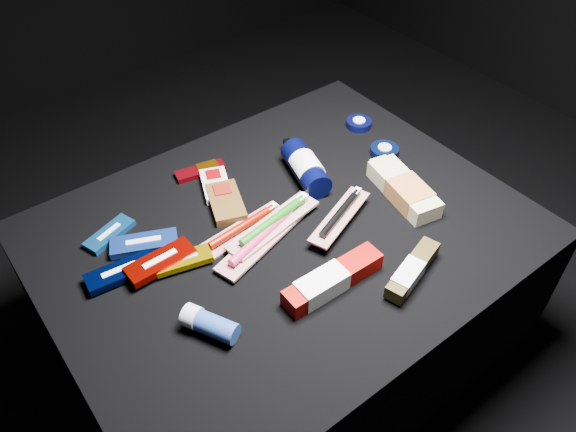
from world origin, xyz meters
TOP-DOWN VIEW (x-y plane):
  - ground at (0.00, 0.00)m, footprint 3.00×3.00m
  - cloth_table at (0.00, 0.00)m, footprint 0.98×0.78m
  - luna_bar_0 at (-0.30, 0.20)m, footprint 0.12×0.07m
  - luna_bar_1 at (-0.26, 0.13)m, footprint 0.14×0.10m
  - luna_bar_2 at (-0.33, 0.09)m, footprint 0.13×0.06m
  - luna_bar_3 at (-0.22, 0.04)m, footprint 0.12×0.07m
  - luna_bar_4 at (-0.26, 0.06)m, footprint 0.14×0.05m
  - clif_bar_0 at (-0.06, 0.14)m, footprint 0.11×0.14m
  - clif_bar_1 at (-0.04, 0.20)m, footprint 0.10×0.12m
  - power_bar at (-0.04, 0.27)m, footprint 0.12×0.06m
  - lotion_bottle at (0.14, 0.10)m, footprint 0.10×0.20m
  - cream_tin_upper at (0.38, 0.18)m, footprint 0.07×0.07m
  - cream_tin_lower at (0.35, 0.06)m, footprint 0.07×0.07m
  - bodywash_bottle at (0.27, -0.08)m, footprint 0.11×0.21m
  - deodorant_stick at (-0.26, -0.12)m, footprint 0.08×0.11m
  - toothbrush_pack_0 at (-0.07, 0.05)m, footprint 0.22×0.07m
  - toothbrush_pack_1 at (-0.07, -0.01)m, footprint 0.24×0.11m
  - toothbrush_pack_2 at (-0.02, 0.01)m, footprint 0.24×0.09m
  - toothbrush_pack_3 at (0.10, -0.06)m, footprint 0.20×0.11m
  - toothpaste_carton_red at (-0.03, -0.18)m, footprint 0.21×0.05m
  - toothpaste_carton_green at (0.11, -0.26)m, footprint 0.17×0.08m

SIDE VIEW (x-z plane):
  - ground at x=0.00m, z-range 0.00..0.00m
  - cloth_table at x=0.00m, z-range 0.00..0.40m
  - luna_bar_0 at x=-0.30m, z-range 0.40..0.41m
  - power_bar at x=-0.04m, z-range 0.40..0.41m
  - toothbrush_pack_0 at x=-0.07m, z-range 0.40..0.42m
  - clif_bar_1 at x=-0.04m, z-range 0.40..0.42m
  - cream_tin_upper at x=0.38m, z-range 0.40..0.42m
  - cream_tin_lower at x=0.35m, z-range 0.40..0.42m
  - clif_bar_0 at x=-0.06m, z-range 0.40..0.42m
  - luna_bar_1 at x=-0.26m, z-range 0.40..0.42m
  - luna_bar_2 at x=-0.33m, z-range 0.40..0.42m
  - luna_bar_3 at x=-0.22m, z-range 0.41..0.42m
  - toothbrush_pack_1 at x=-0.07m, z-range 0.40..0.43m
  - luna_bar_4 at x=-0.26m, z-range 0.41..0.43m
  - toothpaste_carton_red at x=-0.03m, z-range 0.40..0.44m
  - deodorant_stick at x=-0.26m, z-range 0.40..0.44m
  - bodywash_bottle at x=0.27m, z-range 0.40..0.44m
  - toothpaste_carton_green at x=0.11m, z-range 0.41..0.44m
  - toothbrush_pack_2 at x=-0.02m, z-range 0.41..0.44m
  - toothbrush_pack_3 at x=0.10m, z-range 0.42..0.44m
  - lotion_bottle at x=0.14m, z-range 0.40..0.46m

